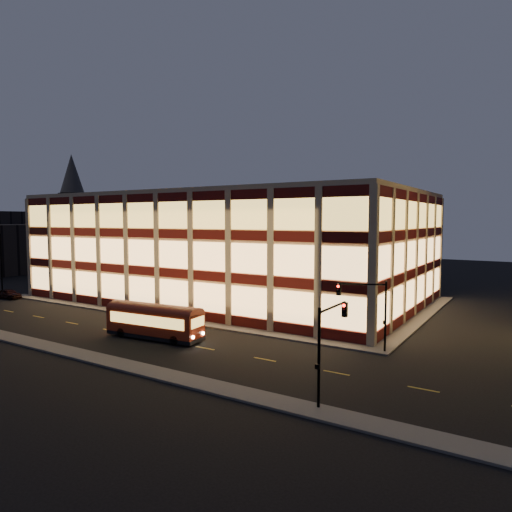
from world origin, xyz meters
The scene contains 13 objects.
ground centered at (0.00, 0.00, 0.00)m, with size 200.00×200.00×0.00m, color black.
sidewalk_office_south centered at (-3.00, 1.00, 0.07)m, with size 54.00×2.00×0.15m, color #514F4C.
sidewalk_office_east centered at (23.00, 17.00, 0.07)m, with size 2.00×30.00×0.15m, color #514F4C.
sidewalk_near centered at (0.00, -13.00, 0.07)m, with size 100.00×2.00×0.15m, color #514F4C.
office_building centered at (-2.91, 16.91, 7.25)m, with size 50.45×30.45×14.50m.
bg_building_a centered at (-62.00, 18.00, 5.00)m, with size 18.00×28.00×10.00m, color #2D2621.
church_tower centered at (-70.00, 40.00, 9.00)m, with size 5.00×5.00×18.00m, color #2D2621.
church_spire centered at (-70.00, 40.00, 23.00)m, with size 6.00×6.00×10.00m, color #4C473F.
traffic_signal_far centered at (22.21, 0.24, 4.11)m, with size 3.79×1.87×6.00m.
traffic_signal_near centered at (23.50, -11.03, 4.13)m, with size 0.32×4.45×6.00m.
street_lamp_a centered at (-34.00, 0.82, 5.47)m, with size 0.44×1.22×9.02m.
trolley_bus centered at (4.00, -5.89, 1.81)m, with size 9.79×3.23×3.26m.
parked_car_0 centered at (-28.68, -1.04, 0.69)m, with size 1.63×4.04×1.38m, color black.
Camera 1 is at (34.02, -36.22, 10.99)m, focal length 32.00 mm.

